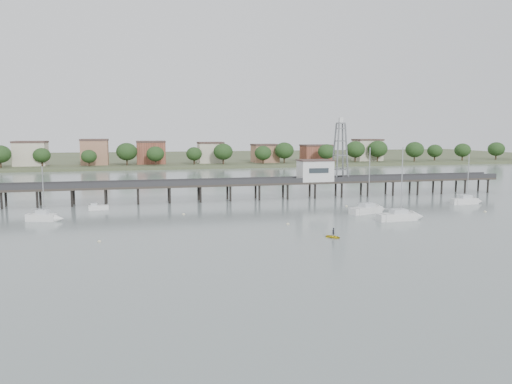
{
  "coord_description": "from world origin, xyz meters",
  "views": [
    {
      "loc": [
        -18.28,
        -54.68,
        16.02
      ],
      "look_at": [
        5.62,
        42.0,
        4.0
      ],
      "focal_mm": 35.0,
      "sensor_mm": 36.0,
      "label": 1
    }
  ],
  "objects_px": {
    "sailboat_c": "(372,210)",
    "white_tender": "(98,208)",
    "lattice_tower": "(340,152)",
    "sailboat_b": "(47,217)",
    "sailboat_d": "(405,217)",
    "yellow_dinghy": "(333,238)",
    "sailboat_e": "(469,201)",
    "pier": "(214,185)"
  },
  "relations": [
    {
      "from": "sailboat_c",
      "to": "yellow_dinghy",
      "type": "bearing_deg",
      "value": -148.23
    },
    {
      "from": "white_tender",
      "to": "yellow_dinghy",
      "type": "distance_m",
      "value": 52.16
    },
    {
      "from": "sailboat_b",
      "to": "yellow_dinghy",
      "type": "bearing_deg",
      "value": -13.54
    },
    {
      "from": "lattice_tower",
      "to": "white_tender",
      "type": "relative_size",
      "value": 3.82
    },
    {
      "from": "sailboat_d",
      "to": "sailboat_b",
      "type": "bearing_deg",
      "value": 164.67
    },
    {
      "from": "sailboat_c",
      "to": "sailboat_d",
      "type": "bearing_deg",
      "value": -95.54
    },
    {
      "from": "sailboat_d",
      "to": "white_tender",
      "type": "xyz_separation_m",
      "value": [
        -55.41,
        25.89,
        -0.16
      ]
    },
    {
      "from": "sailboat_b",
      "to": "white_tender",
      "type": "relative_size",
      "value": 2.55
    },
    {
      "from": "sailboat_b",
      "to": "yellow_dinghy",
      "type": "height_order",
      "value": "sailboat_b"
    },
    {
      "from": "pier",
      "to": "lattice_tower",
      "type": "height_order",
      "value": "lattice_tower"
    },
    {
      "from": "pier",
      "to": "sailboat_d",
      "type": "height_order",
      "value": "sailboat_d"
    },
    {
      "from": "sailboat_e",
      "to": "sailboat_c",
      "type": "relative_size",
      "value": 0.85
    },
    {
      "from": "pier",
      "to": "sailboat_e",
      "type": "bearing_deg",
      "value": -18.98
    },
    {
      "from": "pier",
      "to": "yellow_dinghy",
      "type": "bearing_deg",
      "value": -76.24
    },
    {
      "from": "lattice_tower",
      "to": "sailboat_c",
      "type": "bearing_deg",
      "value": -98.67
    },
    {
      "from": "sailboat_e",
      "to": "white_tender",
      "type": "height_order",
      "value": "sailboat_e"
    },
    {
      "from": "sailboat_c",
      "to": "sailboat_b",
      "type": "height_order",
      "value": "sailboat_c"
    },
    {
      "from": "pier",
      "to": "sailboat_c",
      "type": "height_order",
      "value": "sailboat_c"
    },
    {
      "from": "pier",
      "to": "sailboat_c",
      "type": "xyz_separation_m",
      "value": [
        27.71,
        -24.86,
        -3.15
      ]
    },
    {
      "from": "sailboat_b",
      "to": "yellow_dinghy",
      "type": "relative_size",
      "value": 4.19
    },
    {
      "from": "sailboat_b",
      "to": "yellow_dinghy",
      "type": "distance_m",
      "value": 51.56
    },
    {
      "from": "sailboat_e",
      "to": "yellow_dinghy",
      "type": "bearing_deg",
      "value": -147.99
    },
    {
      "from": "lattice_tower",
      "to": "sailboat_e",
      "type": "xyz_separation_m",
      "value": [
        23.2,
        -18.81,
        -10.45
      ]
    },
    {
      "from": "white_tender",
      "to": "pier",
      "type": "bearing_deg",
      "value": 12.65
    },
    {
      "from": "sailboat_e",
      "to": "sailboat_c",
      "type": "xyz_separation_m",
      "value": [
        -26.99,
        -6.05,
        -0.01
      ]
    },
    {
      "from": "lattice_tower",
      "to": "sailboat_e",
      "type": "bearing_deg",
      "value": -39.03
    },
    {
      "from": "sailboat_e",
      "to": "lattice_tower",
      "type": "bearing_deg",
      "value": 141.89
    },
    {
      "from": "sailboat_c",
      "to": "white_tender",
      "type": "height_order",
      "value": "sailboat_c"
    },
    {
      "from": "sailboat_d",
      "to": "white_tender",
      "type": "height_order",
      "value": "sailboat_d"
    },
    {
      "from": "sailboat_e",
      "to": "sailboat_d",
      "type": "bearing_deg",
      "value": -147.86
    },
    {
      "from": "lattice_tower",
      "to": "yellow_dinghy",
      "type": "distance_m",
      "value": 50.77
    },
    {
      "from": "sailboat_b",
      "to": "white_tender",
      "type": "xyz_separation_m",
      "value": [
        8.05,
        11.41,
        -0.19
      ]
    },
    {
      "from": "yellow_dinghy",
      "to": "sailboat_e",
      "type": "bearing_deg",
      "value": -4.38
    },
    {
      "from": "lattice_tower",
      "to": "sailboat_e",
      "type": "distance_m",
      "value": 31.64
    },
    {
      "from": "sailboat_c",
      "to": "sailboat_b",
      "type": "distance_m",
      "value": 61.58
    },
    {
      "from": "sailboat_c",
      "to": "white_tender",
      "type": "bearing_deg",
      "value": 143.62
    },
    {
      "from": "sailboat_e",
      "to": "yellow_dinghy",
      "type": "relative_size",
      "value": 4.75
    },
    {
      "from": "lattice_tower",
      "to": "sailboat_d",
      "type": "distance_m",
      "value": 35.5
    },
    {
      "from": "pier",
      "to": "white_tender",
      "type": "distance_m",
      "value": 27.0
    },
    {
      "from": "yellow_dinghy",
      "to": "white_tender",
      "type": "bearing_deg",
      "value": 99.15
    },
    {
      "from": "lattice_tower",
      "to": "white_tender",
      "type": "bearing_deg",
      "value": -172.03
    },
    {
      "from": "pier",
      "to": "sailboat_b",
      "type": "height_order",
      "value": "sailboat_b"
    }
  ]
}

